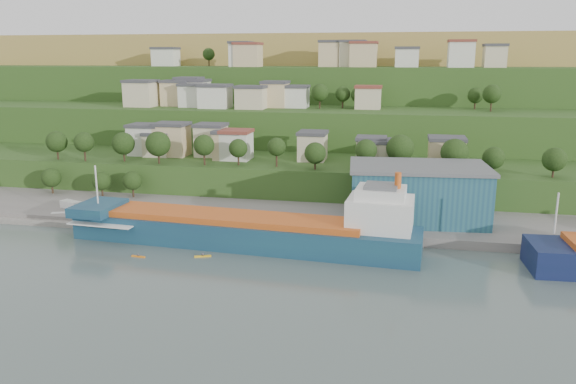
% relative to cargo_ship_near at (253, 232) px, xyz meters
% --- Properties ---
extents(ground, '(500.00, 500.00, 0.00)m').
position_rel_cargo_ship_near_xyz_m(ground, '(-2.76, -9.42, -3.03)').
color(ground, '#4D5D5A').
rests_on(ground, ground).
extents(quay, '(220.00, 26.00, 4.00)m').
position_rel_cargo_ship_near_xyz_m(quay, '(17.24, 18.58, -3.03)').
color(quay, slate).
rests_on(quay, ground).
extents(pebble_beach, '(40.00, 18.00, 2.40)m').
position_rel_cargo_ship_near_xyz_m(pebble_beach, '(-57.76, 12.58, -3.03)').
color(pebble_beach, slate).
rests_on(pebble_beach, ground).
extents(hillside, '(360.00, 210.25, 96.00)m').
position_rel_cargo_ship_near_xyz_m(hillside, '(-2.78, 159.22, -2.93)').
color(hillside, '#284719').
rests_on(hillside, ground).
extents(cargo_ship_near, '(74.44, 16.56, 18.96)m').
position_rel_cargo_ship_near_xyz_m(cargo_ship_near, '(0.00, 0.00, 0.00)').
color(cargo_ship_near, navy).
rests_on(cargo_ship_near, ground).
extents(warehouse, '(32.43, 21.44, 12.80)m').
position_rel_cargo_ship_near_xyz_m(warehouse, '(33.75, 19.72, 5.41)').
color(warehouse, navy).
rests_on(warehouse, quay).
extents(caravan, '(5.98, 4.06, 2.58)m').
position_rel_cargo_ship_near_xyz_m(caravan, '(-50.33, 13.18, -0.54)').
color(caravan, silver).
rests_on(caravan, pebble_beach).
extents(dinghy, '(4.52, 2.95, 0.85)m').
position_rel_cargo_ship_near_xyz_m(dinghy, '(-50.42, 8.71, -1.41)').
color(dinghy, silver).
rests_on(dinghy, pebble_beach).
extents(kayak_orange, '(2.93, 0.80, 0.72)m').
position_rel_cargo_ship_near_xyz_m(kayak_orange, '(-20.65, -11.22, -2.81)').
color(kayak_orange, orange).
rests_on(kayak_orange, ground).
extents(kayak_yellow, '(3.32, 1.73, 0.83)m').
position_rel_cargo_ship_near_xyz_m(kayak_yellow, '(-8.15, -8.62, -2.78)').
color(kayak_yellow, gold).
rests_on(kayak_yellow, ground).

